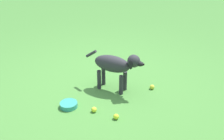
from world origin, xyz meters
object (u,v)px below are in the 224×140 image
dog (115,65)px  water_bowl (69,105)px  tennis_ball_0 (94,110)px  tennis_ball_1 (152,87)px  tennis_ball_2 (116,117)px

dog → water_bowl: size_ratio=3.49×
tennis_ball_0 → water_bowl: 0.34m
tennis_ball_1 → dog: bearing=179.4°
dog → tennis_ball_1: 0.62m
water_bowl → dog: bearing=32.4°
tennis_ball_1 → water_bowl: 1.18m
tennis_ball_2 → water_bowl: bearing=155.0°
dog → tennis_ball_2: bearing=-63.5°
dog → water_bowl: 0.80m
water_bowl → tennis_ball_1: bearing=18.7°
tennis_ball_2 → water_bowl: 0.64m
tennis_ball_0 → water_bowl: (-0.32, 0.12, -0.00)m
tennis_ball_0 → tennis_ball_1: bearing=31.8°
tennis_ball_0 → dog: bearing=60.4°
water_bowl → tennis_ball_0: bearing=-20.7°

